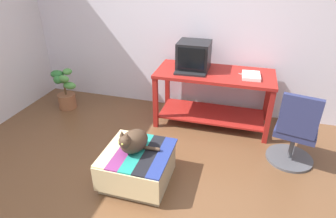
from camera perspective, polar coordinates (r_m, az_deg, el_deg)
name	(u,v)px	position (r m, az deg, el deg)	size (l,w,h in m)	color
ground_plane	(137,197)	(2.94, -6.21, -17.07)	(14.00, 14.00, 0.00)	brown
back_wall	(187,20)	(4.10, 3.88, 17.32)	(8.00, 0.10, 2.60)	silver
desk	(213,89)	(3.84, 9.11, 3.96)	(1.53, 0.69, 0.76)	maroon
tv_monitor	(194,56)	(3.77, 5.19, 10.56)	(0.42, 0.39, 0.36)	black
keyboard	(190,73)	(3.64, 4.42, 7.14)	(0.40, 0.15, 0.02)	black
book	(251,76)	(3.68, 16.34, 6.42)	(0.22, 0.28, 0.04)	white
ottoman_with_blanket	(138,166)	(3.00, -6.05, -11.30)	(0.67, 0.67, 0.36)	tan
cat	(133,141)	(2.83, -6.99, -6.42)	(0.42, 0.38, 0.28)	#473323
potted_plant	(65,91)	(4.58, -19.94, 3.50)	(0.42, 0.27, 0.62)	brown
office_chair	(295,134)	(3.39, 24.12, -4.53)	(0.52, 0.52, 0.89)	#4C4C51
pen	(244,75)	(3.74, 14.93, 6.69)	(0.01, 0.01, 0.14)	#B7B7BC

